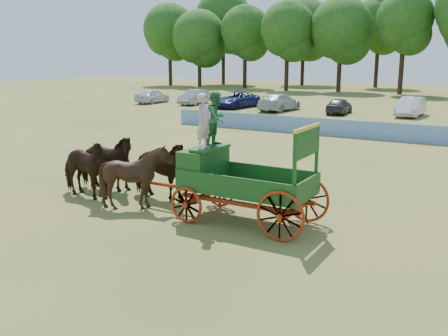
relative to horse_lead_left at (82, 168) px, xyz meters
The scene contains 9 objects.
ground 5.70m from the horse_lead_left, ahead, with size 160.00×160.00×0.00m, color olive.
horse_lead_left is the anchor object (origin of this frame).
horse_lead_right 1.10m from the horse_lead_left, 90.00° to the left, with size 1.13×2.48×2.09m, color black.
horse_wheel_left 2.40m from the horse_lead_left, ahead, with size 1.69×1.90×2.10m, color black.
horse_wheel_right 2.64m from the horse_lead_left, 24.62° to the left, with size 1.13×2.48×2.09m, color black.
farm_dray 5.41m from the horse_lead_left, ahead, with size 6.00×2.00×3.78m.
sponsor_banner 18.29m from the horse_lead_left, 75.44° to the left, with size 26.00×0.08×1.05m, color #1F56AB.
parked_cars 29.78m from the horse_lead_left, 93.32° to the left, with size 37.55×7.38×1.56m.
treeline 60.41m from the horse_lead_left, 88.79° to the left, with size 92.94×23.31×15.91m.
Camera 1 is at (7.07, -11.60, 4.82)m, focal length 40.00 mm.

